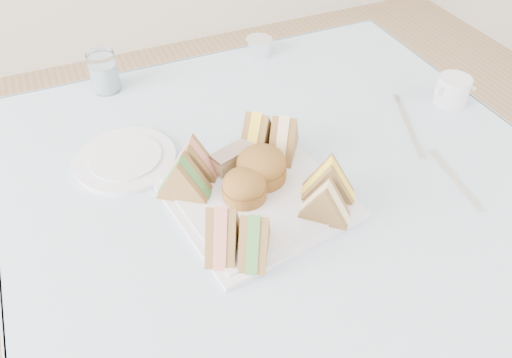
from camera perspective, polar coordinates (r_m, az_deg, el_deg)
name	(u,v)px	position (r m, az deg, el deg)	size (l,w,h in m)	color
table	(282,296)	(1.22, 3.02, -13.18)	(0.90, 0.90, 0.74)	brown
tablecloth	(289,182)	(0.94, 3.84, -0.39)	(1.02, 1.02, 0.01)	silver
serving_plate	(256,197)	(0.89, 0.00, -2.06)	(0.29, 0.29, 0.01)	white
sandwich_fl_a	(222,227)	(0.78, -3.89, -5.45)	(0.10, 0.05, 0.09)	olive
sandwich_fl_b	(255,234)	(0.77, -0.17, -6.25)	(0.09, 0.04, 0.08)	olive
sandwich_fr_a	(329,178)	(0.87, 8.40, 0.09)	(0.09, 0.04, 0.08)	olive
sandwich_fr_b	(326,200)	(0.83, 7.96, -2.43)	(0.09, 0.04, 0.08)	olive
sandwich_bl_a	(183,176)	(0.87, -8.37, 0.32)	(0.10, 0.04, 0.09)	olive
sandwich_bl_b	(192,158)	(0.91, -7.31, 2.44)	(0.09, 0.04, 0.08)	olive
sandwich_br_a	(284,135)	(0.95, 3.19, 5.04)	(0.10, 0.05, 0.09)	olive
sandwich_br_b	(257,131)	(0.95, 0.14, 5.46)	(0.10, 0.05, 0.09)	olive
scone_left	(244,186)	(0.87, -1.34, -0.85)	(0.08, 0.08, 0.05)	brown
scone_right	(261,166)	(0.90, 0.62, 1.51)	(0.09, 0.09, 0.06)	brown
pastry_slice	(233,158)	(0.93, -2.61, 2.42)	(0.08, 0.03, 0.04)	tan
side_plate	(126,159)	(1.00, -14.65, 2.18)	(0.19, 0.19, 0.01)	white
water_glass	(104,72)	(1.20, -17.01, 11.65)	(0.06, 0.06, 0.09)	white
tea_strainer	(259,47)	(1.31, 0.36, 14.83)	(0.07, 0.07, 0.04)	white
knife	(455,179)	(1.00, 21.77, -0.02)	(0.01, 0.18, 0.00)	white
fork	(410,130)	(1.10, 17.17, 5.40)	(0.01, 0.19, 0.00)	white
creamer_jug	(452,90)	(1.20, 21.52, 9.40)	(0.07, 0.07, 0.06)	white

